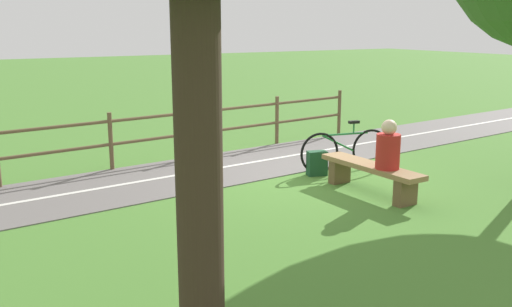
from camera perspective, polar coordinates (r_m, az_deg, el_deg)
ground_plane at (r=10.32m, az=4.87°, el=-2.03°), size 80.00×80.00×0.00m
paved_path at (r=9.50m, az=-18.41°, el=-3.92°), size 5.52×36.05×0.02m
path_centre_line at (r=9.50m, az=-18.42°, el=-3.86°), size 3.02×31.88×0.00m
bench at (r=9.21m, az=11.40°, el=-1.89°), size 1.97×0.48×0.48m
person_seated at (r=8.87m, az=13.07°, el=0.55°), size 0.38×0.38×0.76m
bicycle at (r=10.52m, az=8.93°, el=0.35°), size 0.40×1.76×0.93m
backpack at (r=10.20m, az=6.10°, el=-0.99°), size 0.31×0.39×0.44m
fence_roadside at (r=11.17m, az=-9.71°, el=2.32°), size 1.20×9.85×1.07m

